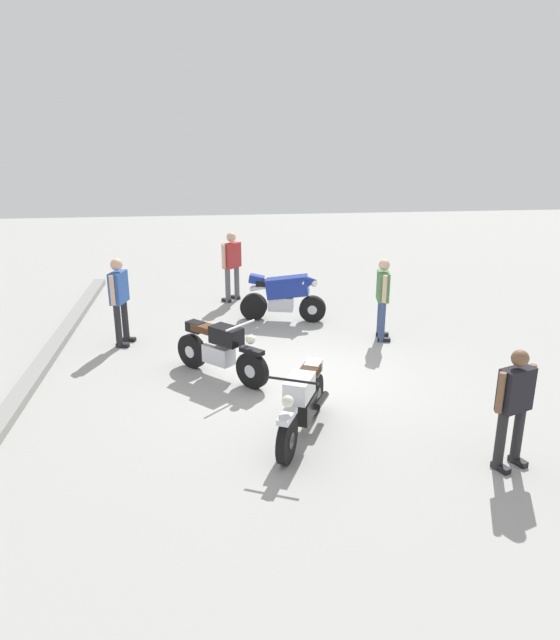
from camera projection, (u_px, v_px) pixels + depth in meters
ground_plane at (297, 377)px, 10.42m from camera, size 40.00×40.00×0.00m
curb_edge at (27, 385)px, 9.90m from camera, size 14.00×0.30×0.15m
motorcycle_silver_cruiser at (303, 402)px, 8.30m from camera, size 1.95×1.03×1.09m
motorcycle_black_cruiser at (220, 349)px, 10.27m from camera, size 1.55×1.57×1.09m
motorcycle_blue_sportbike at (283, 295)px, 13.26m from camera, size 0.81×1.94×1.14m
person_in_blue_shirt at (119, 295)px, 11.67m from camera, size 0.68×0.41×1.78m
person_in_green_shirt at (383, 294)px, 11.98m from camera, size 0.66×0.37×1.69m
person_in_black_shirt at (514, 402)px, 7.43m from camera, size 0.44×0.62×1.62m
person_in_red_shirt at (232, 262)px, 14.63m from camera, size 0.57×0.55×1.75m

